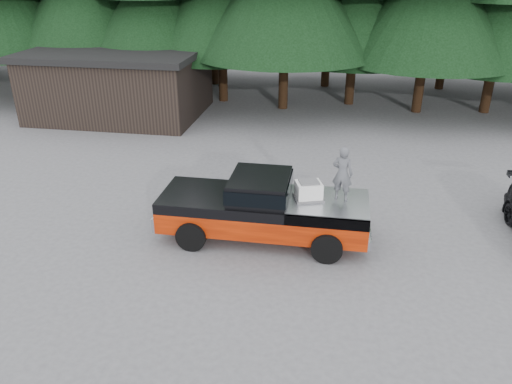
% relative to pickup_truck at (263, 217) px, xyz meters
% --- Properties ---
extents(ground, '(120.00, 120.00, 0.00)m').
position_rel_pickup_truck_xyz_m(ground, '(-0.08, -0.76, -0.67)').
color(ground, '#515154').
rests_on(ground, ground).
extents(pickup_truck, '(6.00, 2.04, 1.33)m').
position_rel_pickup_truck_xyz_m(pickup_truck, '(0.00, 0.00, 0.00)').
color(pickup_truck, '#C22D06').
rests_on(pickup_truck, ground).
extents(truck_cab, '(1.66, 1.90, 0.59)m').
position_rel_pickup_truck_xyz_m(truck_cab, '(-0.10, 0.00, 0.96)').
color(truck_cab, black).
rests_on(truck_cab, pickup_truck).
extents(air_compressor, '(0.83, 0.75, 0.47)m').
position_rel_pickup_truck_xyz_m(air_compressor, '(1.24, 0.03, 0.90)').
color(air_compressor, white).
rests_on(air_compressor, pickup_truck).
extents(man_on_bed, '(0.63, 0.48, 1.53)m').
position_rel_pickup_truck_xyz_m(man_on_bed, '(2.12, 0.14, 1.43)').
color(man_on_bed, '#4E5055').
rests_on(man_on_bed, pickup_truck).
extents(utility_building, '(8.40, 6.40, 3.30)m').
position_rel_pickup_truck_xyz_m(utility_building, '(-9.08, 11.24, 1.00)').
color(utility_building, black).
rests_on(utility_building, ground).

